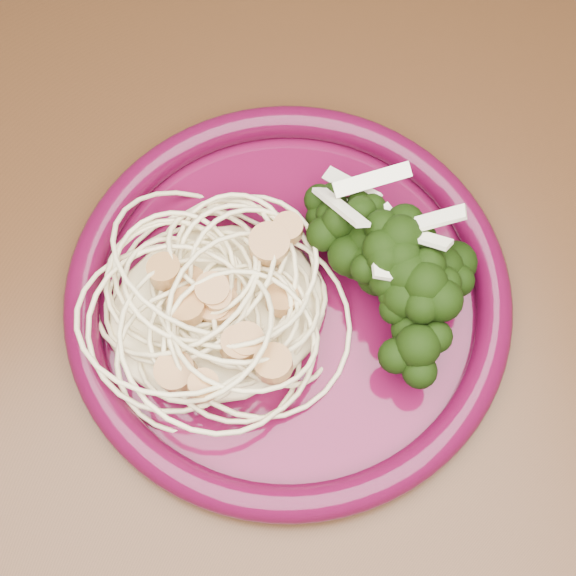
# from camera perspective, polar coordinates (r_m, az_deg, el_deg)

# --- Properties ---
(dining_table) EXTENTS (1.20, 0.80, 0.75)m
(dining_table) POSITION_cam_1_polar(r_m,az_deg,el_deg) (0.56, -1.76, -13.23)
(dining_table) COLOR #472814
(dining_table) RESTS_ON ground
(dinner_plate) EXTENTS (0.28, 0.28, 0.02)m
(dinner_plate) POSITION_cam_1_polar(r_m,az_deg,el_deg) (0.48, -0.00, -0.48)
(dinner_plate) COLOR #4C0825
(dinner_plate) RESTS_ON dining_table
(spaghetti_pile) EXTENTS (0.14, 0.12, 0.03)m
(spaghetti_pile) POSITION_cam_1_polar(r_m,az_deg,el_deg) (0.47, -5.14, -1.24)
(spaghetti_pile) COLOR #F7E8AF
(spaghetti_pile) RESTS_ON dinner_plate
(scallop_cluster) EXTENTS (0.13, 0.13, 0.04)m
(scallop_cluster) POSITION_cam_1_polar(r_m,az_deg,el_deg) (0.44, -5.51, 0.48)
(scallop_cluster) COLOR tan
(scallop_cluster) RESTS_ON spaghetti_pile
(broccoli_pile) EXTENTS (0.09, 0.14, 0.05)m
(broccoli_pile) POSITION_cam_1_polar(r_m,az_deg,el_deg) (0.47, 6.25, 2.01)
(broccoli_pile) COLOR black
(broccoli_pile) RESTS_ON dinner_plate
(onion_garnish) EXTENTS (0.06, 0.09, 0.05)m
(onion_garnish) POSITION_cam_1_polar(r_m,az_deg,el_deg) (0.45, 6.64, 3.68)
(onion_garnish) COLOR white
(onion_garnish) RESTS_ON broccoli_pile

